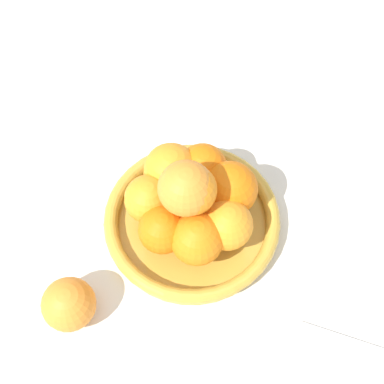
% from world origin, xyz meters
% --- Properties ---
extents(ground_plane, '(4.00, 4.00, 0.00)m').
position_xyz_m(ground_plane, '(0.00, 0.00, 0.00)').
color(ground_plane, silver).
extents(fruit_bowl, '(0.27, 0.27, 0.03)m').
position_xyz_m(fruit_bowl, '(0.00, 0.00, 0.02)').
color(fruit_bowl, gold).
rests_on(fruit_bowl, ground_plane).
extents(orange_pile, '(0.19, 0.19, 0.14)m').
position_xyz_m(orange_pile, '(-0.00, 0.00, 0.09)').
color(orange_pile, orange).
rests_on(orange_pile, fruit_bowl).
extents(stray_orange, '(0.08, 0.08, 0.08)m').
position_xyz_m(stray_orange, '(-0.15, -0.16, 0.04)').
color(stray_orange, orange).
rests_on(stray_orange, ground_plane).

